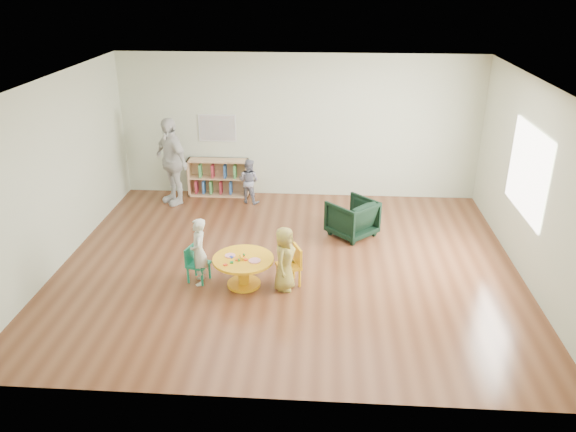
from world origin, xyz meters
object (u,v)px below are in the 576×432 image
object	(u,v)px
kid_chair_right	(291,264)
armchair	(352,218)
activity_table	(243,266)
kid_chair_left	(196,263)
child_right	(285,259)
toddler	(249,181)
adult_caretaker	(171,161)
bookshelf	(218,177)
child_left	(199,252)

from	to	relation	value
kid_chair_right	armchair	world-z (taller)	armchair
activity_table	kid_chair_left	xyz separation A→B (m)	(-0.71, 0.09, -0.02)
child_right	toddler	bearing A→B (deg)	30.16
child_right	adult_caretaker	bearing A→B (deg)	51.65
kid_chair_left	toddler	distance (m)	3.10
bookshelf	toddler	world-z (taller)	toddler
adult_caretaker	child_right	bearing A→B (deg)	-8.66
toddler	child_right	bearing A→B (deg)	126.99
kid_chair_left	kid_chair_right	xyz separation A→B (m)	(1.40, 0.00, 0.03)
activity_table	adult_caretaker	xyz separation A→B (m)	(-1.81, 3.07, 0.54)
activity_table	child_left	xyz separation A→B (m)	(-0.64, 0.03, 0.20)
kid_chair_left	toddler	world-z (taller)	toddler
activity_table	toddler	world-z (taller)	toddler
kid_chair_left	adult_caretaker	distance (m)	3.22
kid_chair_right	bookshelf	xyz separation A→B (m)	(-1.70, 3.43, 0.05)
child_left	toddler	bearing A→B (deg)	163.79
kid_chair_right	activity_table	bearing A→B (deg)	74.66
armchair	bookshelf	bearing A→B (deg)	-78.16
activity_table	toddler	size ratio (longest dim) A/B	1.00
toddler	bookshelf	bearing A→B (deg)	-7.41
activity_table	kid_chair_left	bearing A→B (deg)	172.64
activity_table	kid_chair_right	size ratio (longest dim) A/B	1.49
bookshelf	child_left	world-z (taller)	child_left
child_right	kid_chair_right	bearing A→B (deg)	-18.30
kid_chair_left	bookshelf	bearing A→B (deg)	-158.35
toddler	activity_table	bearing A→B (deg)	116.87
adult_caretaker	toddler	bearing A→B (deg)	47.47
activity_table	child_left	world-z (taller)	child_left
bookshelf	adult_caretaker	bearing A→B (deg)	-149.87
kid_chair_left	armchair	xyz separation A→B (m)	(2.32, 1.70, 0.03)
toddler	kid_chair_left	bearing A→B (deg)	103.83
kid_chair_left	child_left	size ratio (longest dim) A/B	0.53
kid_chair_left	adult_caretaker	bearing A→B (deg)	-143.11
activity_table	child_left	distance (m)	0.67
bookshelf	child_right	xyz separation A→B (m)	(1.61, -3.57, 0.11)
activity_table	child_right	bearing A→B (deg)	-4.48
adult_caretaker	bookshelf	bearing A→B (deg)	73.74
activity_table	armchair	size ratio (longest dim) A/B	1.24
bookshelf	kid_chair_right	bearing A→B (deg)	-63.66
child_right	toddler	xyz separation A→B (m)	(-0.94, 3.21, -0.03)
toddler	kid_chair_right	bearing A→B (deg)	129.18
child_right	toddler	distance (m)	3.35
activity_table	kid_chair_left	size ratio (longest dim) A/B	1.63
activity_table	armchair	bearing A→B (deg)	47.97
armchair	child_left	xyz separation A→B (m)	(-2.25, -1.76, 0.18)
bookshelf	child_right	world-z (taller)	child_right
child_left	activity_table	bearing A→B (deg)	76.71
kid_chair_right	child_right	world-z (taller)	child_right
activity_table	kid_chair_left	distance (m)	0.72
armchair	toddler	world-z (taller)	toddler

